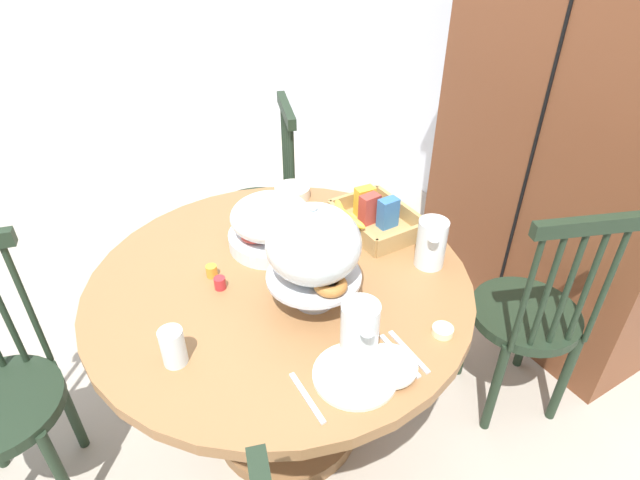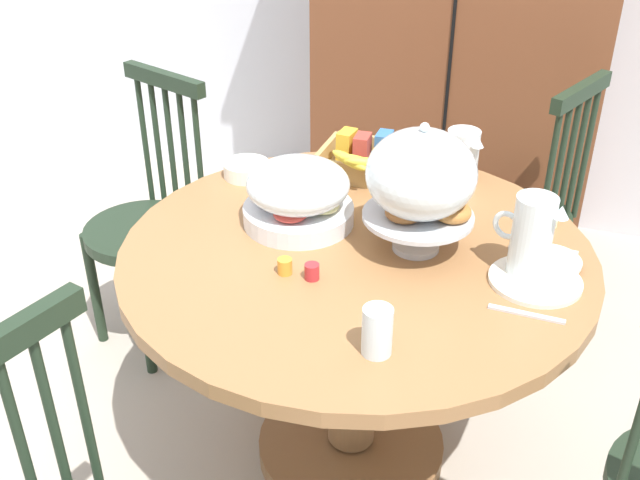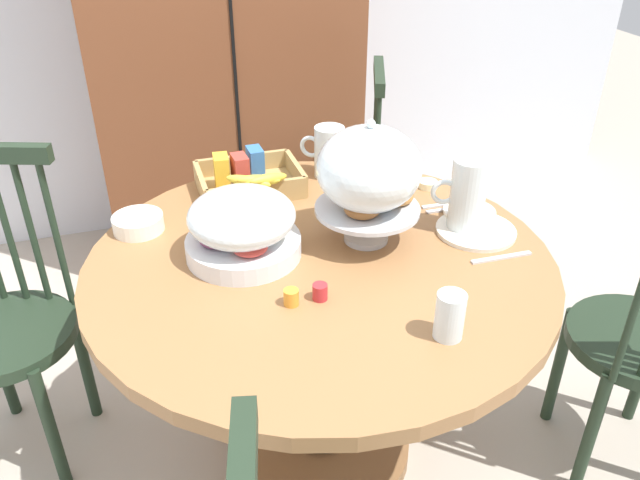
# 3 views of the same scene
# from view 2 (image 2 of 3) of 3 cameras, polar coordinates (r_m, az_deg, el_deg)

# --- Properties ---
(ground_plane) EXTENTS (10.00, 10.00, 0.00)m
(ground_plane) POSITION_cam_2_polar(r_m,az_deg,el_deg) (2.34, -0.87, -17.13)
(ground_plane) COLOR #A89E8E
(wooden_armoire) EXTENTS (1.18, 0.60, 1.96)m
(wooden_armoire) POSITION_cam_2_polar(r_m,az_deg,el_deg) (3.10, 11.10, 16.11)
(wooden_armoire) COLOR brown
(wooden_armoire) RESTS_ON ground_plane
(dining_table) EXTENTS (1.22, 1.22, 0.74)m
(dining_table) POSITION_cam_2_polar(r_m,az_deg,el_deg) (2.04, 2.65, -5.54)
(dining_table) COLOR olive
(dining_table) RESTS_ON ground_plane
(windsor_chair_near_window) EXTENTS (0.43, 0.43, 0.97)m
(windsor_chair_near_window) POSITION_cam_2_polar(r_m,az_deg,el_deg) (2.65, -12.94, 0.88)
(windsor_chair_near_window) COLOR #1E2D1E
(windsor_chair_near_window) RESTS_ON ground_plane
(windsor_chair_far_side) EXTENTS (0.43, 0.43, 0.97)m
(windsor_chair_far_side) POSITION_cam_2_polar(r_m,az_deg,el_deg) (2.74, 15.04, 1.63)
(windsor_chair_far_side) COLOR #1E2D1E
(windsor_chair_far_side) RESTS_ON ground_plane
(pastry_stand_with_dome) EXTENTS (0.28, 0.28, 0.34)m
(pastry_stand_with_dome) POSITION_cam_2_polar(r_m,az_deg,el_deg) (1.84, 7.71, 4.64)
(pastry_stand_with_dome) COLOR silver
(pastry_stand_with_dome) RESTS_ON dining_table
(fruit_platter_covered) EXTENTS (0.30, 0.30, 0.18)m
(fruit_platter_covered) POSITION_cam_2_polar(r_m,az_deg,el_deg) (1.99, -1.67, 3.49)
(fruit_platter_covered) COLOR silver
(fruit_platter_covered) RESTS_ON dining_table
(orange_juice_pitcher) EXTENTS (0.18, 0.10, 0.21)m
(orange_juice_pitcher) POSITION_cam_2_polar(r_m,az_deg,el_deg) (1.83, 15.77, -0.06)
(orange_juice_pitcher) COLOR silver
(orange_juice_pitcher) RESTS_ON dining_table
(milk_pitcher) EXTENTS (0.15, 0.13, 0.17)m
(milk_pitcher) POSITION_cam_2_polar(r_m,az_deg,el_deg) (2.26, 10.74, 6.09)
(milk_pitcher) COLOR silver
(milk_pitcher) RESTS_ON dining_table
(cereal_basket) EXTENTS (0.32, 0.30, 0.12)m
(cereal_basket) POSITION_cam_2_polar(r_m,az_deg,el_deg) (2.29, 3.70, 6.10)
(cereal_basket) COLOR tan
(cereal_basket) RESTS_ON dining_table
(china_plate_large) EXTENTS (0.22, 0.22, 0.01)m
(china_plate_large) POSITION_cam_2_polar(r_m,az_deg,el_deg) (1.85, 16.08, -2.98)
(china_plate_large) COLOR white
(china_plate_large) RESTS_ON dining_table
(china_plate_small) EXTENTS (0.15, 0.15, 0.01)m
(china_plate_small) POSITION_cam_2_polar(r_m,az_deg,el_deg) (1.92, 17.17, -1.50)
(china_plate_small) COLOR white
(china_plate_small) RESTS_ON china_plate_large
(cereal_bowl) EXTENTS (0.14, 0.14, 0.04)m
(cereal_bowl) POSITION_cam_2_polar(r_m,az_deg,el_deg) (2.29, -5.61, 5.38)
(cereal_bowl) COLOR white
(cereal_bowl) RESTS_ON dining_table
(drinking_glass) EXTENTS (0.06, 0.06, 0.11)m
(drinking_glass) POSITION_cam_2_polar(r_m,az_deg,el_deg) (1.55, 4.38, -6.94)
(drinking_glass) COLOR silver
(drinking_glass) RESTS_ON dining_table
(butter_dish) EXTENTS (0.06, 0.06, 0.02)m
(butter_dish) POSITION_cam_2_polar(r_m,az_deg,el_deg) (2.11, 16.86, 1.38)
(butter_dish) COLOR beige
(butter_dish) RESTS_ON dining_table
(jam_jar_strawberry) EXTENTS (0.04, 0.04, 0.04)m
(jam_jar_strawberry) POSITION_cam_2_polar(r_m,az_deg,el_deg) (1.79, -0.62, -2.42)
(jam_jar_strawberry) COLOR #B7282D
(jam_jar_strawberry) RESTS_ON dining_table
(jam_jar_apricot) EXTENTS (0.04, 0.04, 0.04)m
(jam_jar_apricot) POSITION_cam_2_polar(r_m,az_deg,el_deg) (1.81, -2.70, -2.01)
(jam_jar_apricot) COLOR orange
(jam_jar_apricot) RESTS_ON dining_table
(table_knife) EXTENTS (0.17, 0.02, 0.01)m
(table_knife) POSITION_cam_2_polar(r_m,az_deg,el_deg) (1.97, 16.60, -0.94)
(table_knife) COLOR silver
(table_knife) RESTS_ON dining_table
(dinner_fork) EXTENTS (0.17, 0.02, 0.01)m
(dinner_fork) POSITION_cam_2_polar(r_m,az_deg,el_deg) (2.00, 16.70, -0.52)
(dinner_fork) COLOR silver
(dinner_fork) RESTS_ON dining_table
(soup_spoon) EXTENTS (0.17, 0.02, 0.01)m
(soup_spoon) POSITION_cam_2_polar(r_m,az_deg,el_deg) (1.74, 15.46, -5.47)
(soup_spoon) COLOR silver
(soup_spoon) RESTS_ON dining_table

